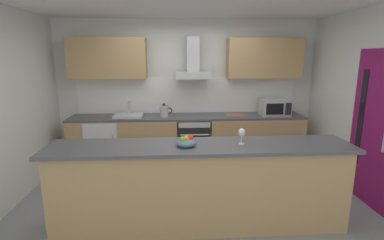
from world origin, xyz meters
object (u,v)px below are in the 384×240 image
microwave (275,107)px  fruit_bowl (186,142)px  sink (129,115)px  chopping_board (235,115)px  refrigerator (104,143)px  range_hood (193,65)px  oven (193,140)px  kettle (164,111)px  wine_glass (242,133)px

microwave → fruit_bowl: bearing=-129.6°
sink → chopping_board: (1.90, -0.03, -0.02)m
chopping_board → fruit_bowl: bearing=-115.5°
refrigerator → chopping_board: bearing=-0.5°
range_hood → fruit_bowl: (-0.21, -2.19, -0.75)m
oven → kettle: 0.75m
microwave → chopping_board: 0.72m
microwave → wine_glass: microwave is taller
refrigerator → microwave: microwave is taller
sink → kettle: bearing=-4.1°
sink → kettle: sink is taller
fruit_bowl → oven: bearing=84.1°
kettle → chopping_board: size_ratio=0.85×
range_hood → chopping_board: size_ratio=2.12×
sink → fruit_bowl: size_ratio=2.27×
microwave → sink: 2.61m
sink → range_hood: bearing=5.9°
oven → wine_glass: wine_glass is taller
sink → fruit_bowl: sink is taller
sink → kettle: (0.63, -0.04, 0.08)m
oven → fruit_bowl: 2.15m
oven → kettle: bearing=-176.3°
oven → chopping_board: 0.88m
refrigerator → kettle: (1.08, -0.03, 0.58)m
oven → microwave: 1.58m
sink → kettle: size_ratio=1.73×
refrigerator → chopping_board: (2.36, -0.02, 0.49)m
wine_glass → fruit_bowl: 0.63m
kettle → wine_glass: wine_glass is taller
fruit_bowl → range_hood: bearing=84.4°
oven → microwave: size_ratio=1.60×
refrigerator → oven: bearing=0.1°
fruit_bowl → wine_glass: bearing=4.0°
microwave → sink: size_ratio=1.00×
oven → refrigerator: bearing=-179.9°
microwave → kettle: bearing=-179.8°
microwave → wine_glass: (-1.06, -1.98, 0.07)m
kettle → fruit_bowl: 2.05m
sink → wine_glass: (1.55, -2.02, 0.19)m
kettle → chopping_board: (1.28, 0.01, -0.09)m
fruit_bowl → kettle: bearing=98.6°
fruit_bowl → microwave: bearing=50.4°
refrigerator → range_hood: range_hood is taller
sink → chopping_board: sink is taller
kettle → range_hood: size_ratio=0.40×
range_hood → fruit_bowl: range_hood is taller
oven → chopping_board: bearing=-1.8°
oven → microwave: bearing=-1.1°
kettle → wine_glass: bearing=-65.0°
kettle → microwave: bearing=0.2°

